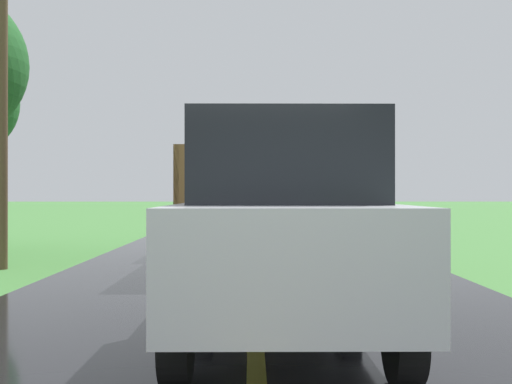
{
  "coord_description": "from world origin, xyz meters",
  "views": [
    {
      "loc": [
        -0.03,
        -1.7,
        1.38
      ],
      "look_at": [
        0.06,
        11.82,
        1.4
      ],
      "focal_mm": 45.4,
      "sensor_mm": 36.0,
      "label": 1
    }
  ],
  "objects": [
    {
      "name": "following_car",
      "position": [
        0.23,
        3.9,
        1.07
      ],
      "size": [
        1.74,
        4.1,
        1.92
      ],
      "color": "#B7BABF",
      "rests_on": "road_surface"
    },
    {
      "name": "utility_pole_roadside",
      "position": [
        -4.55,
        10.02,
        3.61
      ],
      "size": [
        1.74,
        0.2,
        6.72
      ],
      "color": "brown",
      "rests_on": "ground"
    },
    {
      "name": "banana_truck_near",
      "position": [
        -0.0,
        11.28,
        1.47
      ],
      "size": [
        2.38,
        5.82,
        2.8
      ],
      "color": "#2D2D30",
      "rests_on": "road_surface"
    }
  ]
}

